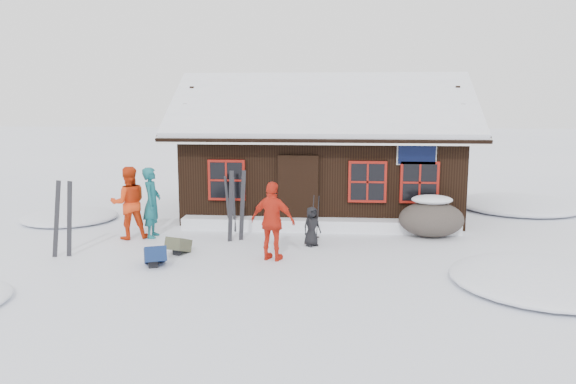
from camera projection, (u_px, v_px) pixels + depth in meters
The scene contains 15 objects.
ground at pixel (253, 251), 13.37m from camera, with size 120.00×120.00×0.00m, color white.
mountain_hut at pixel (322, 163), 17.88m from camera, with size 8.90×6.09×4.42m.
snow_drift at pixel (319, 224), 15.43m from camera, with size 7.60×0.60×0.35m, color white.
snow_mounds at pixel (324, 234), 15.06m from camera, with size 20.60×13.20×0.48m.
skier_teal at pixel (152, 202), 14.60m from camera, with size 0.67×0.44×1.84m, color #155D64.
skier_orange_left at pixel (129, 203), 14.44m from camera, with size 0.91×0.71×1.88m, color red.
skier_orange_right at pixel (273, 221), 12.48m from camera, with size 1.04×0.43×1.78m, color red.
skier_crouched at pixel (312, 226), 13.77m from camera, with size 0.48×0.31×0.98m, color black.
boulder at pixel (431, 218), 14.70m from camera, with size 1.69×1.27×0.99m.
ski_pair_left at pixel (63, 220), 12.76m from camera, with size 0.58×0.12×1.82m.
ski_pair_mid at pixel (231, 205), 15.38m from camera, with size 0.37×0.29×1.55m.
ski_pair_right at pixel (237, 207), 14.22m from camera, with size 0.47×0.24×1.86m.
ski_poles at pixel (315, 219), 14.32m from camera, with size 0.22×0.11×1.20m.
backpack_blue at pixel (155, 258), 12.18m from camera, with size 0.45×0.60×0.33m, color navy.
backpack_olive at pixel (178, 248), 13.11m from camera, with size 0.41×0.54×0.29m, color #484934.
Camera 1 is at (1.92, -12.85, 3.57)m, focal length 35.00 mm.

